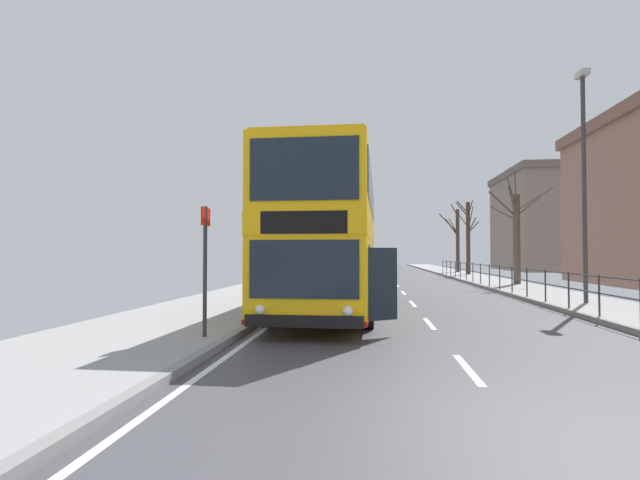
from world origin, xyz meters
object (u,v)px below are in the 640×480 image
at_px(street_lamp_far_side, 584,168).
at_px(bare_tree_far_02, 468,236).
at_px(bus_stop_sign_near, 205,256).
at_px(bare_tree_far_01, 516,234).
at_px(background_building_01, 551,220).
at_px(bare_tree_far_00, 457,238).
at_px(double_decker_bus_main, 332,237).

xyz_separation_m(street_lamp_far_side, bare_tree_far_02, (0.59, 22.10, -1.46)).
height_order(bus_stop_sign_near, bare_tree_far_02, bare_tree_far_02).
relative_size(bare_tree_far_01, background_building_01, 0.44).
height_order(street_lamp_far_side, background_building_01, background_building_01).
distance_m(bare_tree_far_01, bare_tree_far_02, 12.01).
height_order(bus_stop_sign_near, bare_tree_far_00, bare_tree_far_00).
relative_size(bus_stop_sign_near, background_building_01, 0.19).
bearing_deg(street_lamp_far_side, bare_tree_far_00, 88.67).
height_order(bus_stop_sign_near, bare_tree_far_01, bare_tree_far_01).
relative_size(double_decker_bus_main, bare_tree_far_02, 1.89).
relative_size(double_decker_bus_main, bus_stop_sign_near, 4.30).
xyz_separation_m(bus_stop_sign_near, street_lamp_far_side, (10.37, 7.59, 2.91)).
height_order(bare_tree_far_01, background_building_01, background_building_01).
height_order(bus_stop_sign_near, street_lamp_far_side, street_lamp_far_side).
distance_m(bare_tree_far_01, background_building_01, 28.28).
distance_m(double_decker_bus_main, bare_tree_far_00, 30.62).
bearing_deg(bare_tree_far_02, bare_tree_far_00, 89.51).
height_order(double_decker_bus_main, bare_tree_far_01, bare_tree_far_01).
relative_size(bare_tree_far_01, bare_tree_far_02, 1.03).
bearing_deg(bus_stop_sign_near, street_lamp_far_side, 36.21).
relative_size(bare_tree_far_00, bare_tree_far_01, 1.04).
distance_m(double_decker_bus_main, background_building_01, 43.15).
distance_m(double_decker_bus_main, bare_tree_far_02, 25.75).
height_order(street_lamp_far_side, bare_tree_far_01, street_lamp_far_side).
bearing_deg(bus_stop_sign_near, background_building_01, 62.98).
bearing_deg(bare_tree_far_00, street_lamp_far_side, -91.33).
bearing_deg(bus_stop_sign_near, bare_tree_far_02, 69.74).
bearing_deg(double_decker_bus_main, street_lamp_far_side, 13.87).
bearing_deg(bare_tree_far_00, bus_stop_sign_near, -107.54).
height_order(bare_tree_far_00, background_building_01, background_building_01).
bearing_deg(double_decker_bus_main, bare_tree_far_00, 73.01).
relative_size(street_lamp_far_side, bare_tree_far_00, 1.25).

